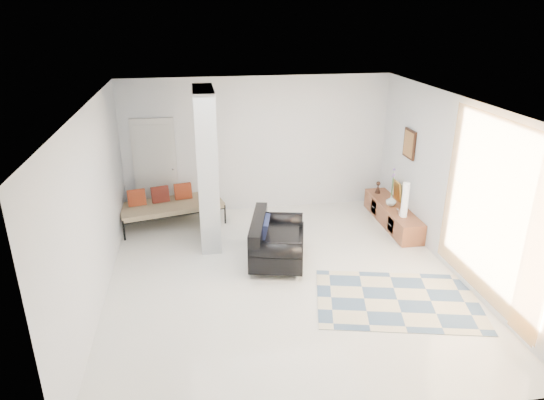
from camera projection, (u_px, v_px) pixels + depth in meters
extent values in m
plane|color=white|center=(284.00, 278.00, 7.78)|extent=(6.00, 6.00, 0.00)
plane|color=white|center=(286.00, 104.00, 6.75)|extent=(6.00, 6.00, 0.00)
plane|color=silver|center=(258.00, 145.00, 10.01)|extent=(6.00, 0.00, 6.00)
plane|color=silver|center=(345.00, 312.00, 4.51)|extent=(6.00, 0.00, 6.00)
plane|color=silver|center=(94.00, 209.00, 6.85)|extent=(0.00, 6.00, 6.00)
plane|color=silver|center=(455.00, 187.00, 7.68)|extent=(0.00, 6.00, 6.00)
cube|color=#B3B8BA|center=(207.00, 168.00, 8.56)|extent=(0.35, 1.20, 2.80)
cube|color=silver|center=(155.00, 168.00, 9.80)|extent=(0.85, 0.06, 2.04)
plane|color=#FFAB43|center=(493.00, 212.00, 6.59)|extent=(0.00, 2.55, 2.55)
cube|color=black|center=(410.00, 144.00, 9.14)|extent=(0.04, 0.45, 0.55)
cube|color=brown|center=(392.00, 215.00, 9.65)|extent=(0.45, 2.04, 0.40)
cube|color=black|center=(391.00, 225.00, 9.20)|extent=(0.02, 0.27, 0.28)
cube|color=black|center=(374.00, 207.00, 10.03)|extent=(0.02, 0.27, 0.28)
cube|color=gold|center=(397.00, 191.00, 9.78)|extent=(0.09, 0.32, 0.40)
cube|color=silver|center=(398.00, 212.00, 9.12)|extent=(0.04, 0.10, 0.12)
cylinder|color=silver|center=(255.00, 274.00, 7.80)|extent=(0.05, 0.05, 0.10)
cylinder|color=silver|center=(262.00, 241.00, 8.92)|extent=(0.05, 0.05, 0.10)
cylinder|color=silver|center=(296.00, 275.00, 7.76)|extent=(0.05, 0.05, 0.10)
cylinder|color=silver|center=(298.00, 242.00, 8.88)|extent=(0.05, 0.05, 0.10)
cube|color=black|center=(278.00, 246.00, 8.27)|extent=(1.18, 1.61, 0.30)
cube|color=black|center=(258.00, 228.00, 8.17)|extent=(0.53, 1.45, 0.36)
cylinder|color=black|center=(276.00, 251.00, 7.62)|extent=(0.87, 0.46, 0.28)
cylinder|color=black|center=(280.00, 220.00, 8.74)|extent=(0.87, 0.46, 0.28)
cube|color=black|center=(265.00, 227.00, 8.15)|extent=(0.26, 0.55, 0.31)
cylinder|color=black|center=(124.00, 230.00, 8.97)|extent=(0.04, 0.04, 0.40)
cylinder|color=black|center=(225.00, 214.00, 9.68)|extent=(0.04, 0.04, 0.40)
cylinder|color=black|center=(119.00, 214.00, 9.67)|extent=(0.04, 0.04, 0.40)
cylinder|color=black|center=(214.00, 200.00, 10.38)|extent=(0.04, 0.04, 0.40)
cube|color=tan|center=(171.00, 206.00, 9.61)|extent=(2.12, 1.27, 0.12)
cube|color=#9A381C|center=(137.00, 198.00, 9.43)|extent=(0.37, 0.24, 0.33)
cube|color=maroon|center=(160.00, 194.00, 9.60)|extent=(0.37, 0.24, 0.33)
cube|color=#9A381C|center=(183.00, 191.00, 9.76)|extent=(0.37, 0.24, 0.33)
cube|color=beige|center=(397.00, 300.00, 7.19)|extent=(2.66, 2.08, 0.01)
cylinder|color=beige|center=(405.00, 200.00, 8.96)|extent=(0.12, 0.12, 0.66)
imported|color=#B8C3BF|center=(391.00, 201.00, 9.54)|extent=(0.22, 0.22, 0.21)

